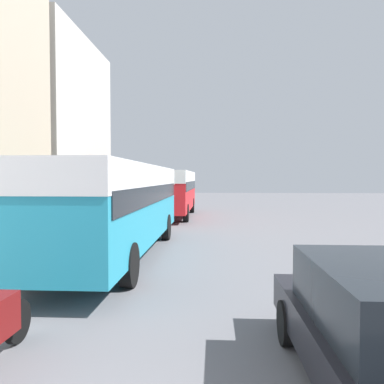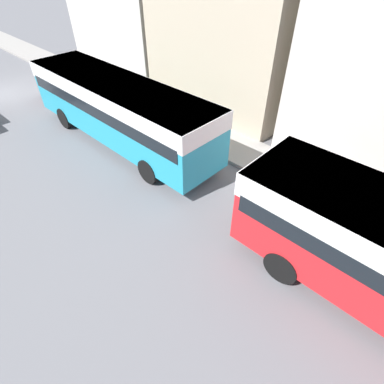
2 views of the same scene
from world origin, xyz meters
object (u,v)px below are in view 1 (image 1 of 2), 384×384
at_px(bus_following, 171,187).
at_px(pedestrian_walking_away, 133,195).
at_px(bus_lead, 116,197).
at_px(pedestrian_near_curb, 6,231).

height_order(bus_following, pedestrian_walking_away, bus_following).
xyz_separation_m(bus_lead, pedestrian_near_curb, (-2.33, -2.09, -0.79)).
xyz_separation_m(bus_lead, bus_following, (0.30, 12.00, 0.02)).
relative_size(bus_following, pedestrian_walking_away, 5.33).
bearing_deg(bus_lead, bus_following, 88.59).
height_order(bus_lead, pedestrian_near_curb, bus_lead).
bearing_deg(bus_lead, pedestrian_near_curb, -138.09).
xyz_separation_m(bus_lead, pedestrian_walking_away, (-3.63, 18.86, -0.83)).
xyz_separation_m(bus_following, pedestrian_walking_away, (-3.93, 6.86, -0.84)).
bearing_deg(pedestrian_walking_away, pedestrian_near_curb, -86.44).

